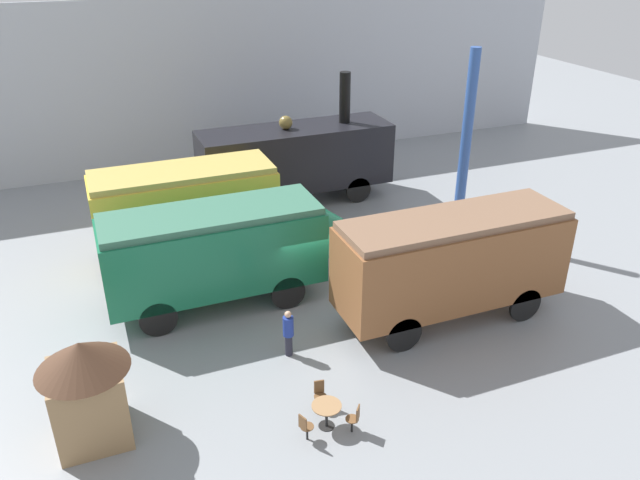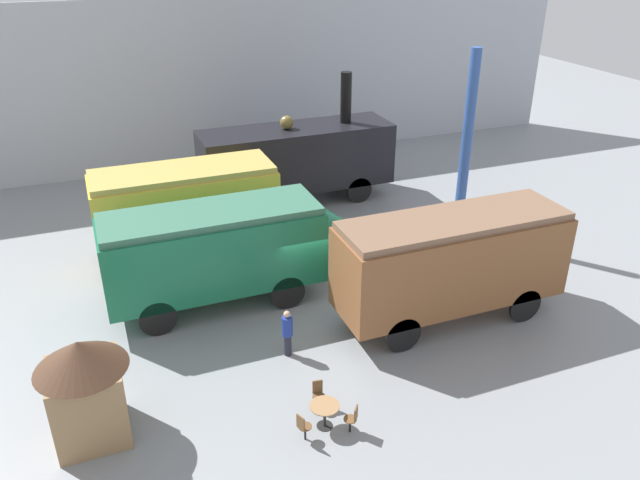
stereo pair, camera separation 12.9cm
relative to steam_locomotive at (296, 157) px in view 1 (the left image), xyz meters
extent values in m
plane|color=gray|center=(-2.55, -8.46, -2.28)|extent=(80.00, 80.00, 0.00)
cube|color=#B2B7C1|center=(-2.55, 7.08, 2.22)|extent=(44.00, 0.15, 9.00)
cube|color=black|center=(-0.02, 0.00, -0.01)|extent=(9.18, 2.75, 2.87)
cylinder|color=black|center=(2.50, 0.00, 2.62)|extent=(0.53, 0.53, 2.40)
sphere|color=brown|center=(-0.48, 0.00, 1.72)|extent=(0.64, 0.64, 0.64)
cylinder|color=black|center=(2.73, -1.31, -1.64)|extent=(1.28, 0.12, 1.28)
cylinder|color=black|center=(2.73, 1.31, -1.64)|extent=(1.28, 0.12, 1.28)
cylinder|color=black|center=(-2.78, -1.31, -1.64)|extent=(1.28, 0.12, 1.28)
cylinder|color=black|center=(-2.78, 1.31, -1.64)|extent=(1.28, 0.12, 1.28)
cube|color=gold|center=(-6.03, -3.74, -0.13)|extent=(7.11, 2.72, 2.73)
cube|color=tan|center=(-6.03, -3.74, 1.35)|extent=(6.97, 2.50, 0.24)
cylinder|color=black|center=(-3.90, -5.04, -1.68)|extent=(1.20, 0.12, 1.20)
cylinder|color=black|center=(-3.90, -2.44, -1.68)|extent=(1.20, 0.12, 1.20)
cylinder|color=black|center=(-8.17, -5.04, -1.68)|extent=(1.20, 0.12, 1.20)
cylinder|color=black|center=(-8.17, -2.44, -1.68)|extent=(1.20, 0.12, 1.20)
cube|color=#196B47|center=(-5.84, -7.81, -0.18)|extent=(7.48, 2.69, 2.56)
cone|color=#196B47|center=(-1.26, -7.81, -0.18)|extent=(1.68, 2.43, 2.43)
cube|color=#366B54|center=(-5.84, -7.81, 1.22)|extent=(7.33, 2.47, 0.24)
cylinder|color=black|center=(-3.59, -9.09, -1.65)|extent=(1.26, 0.12, 1.26)
cylinder|color=black|center=(-3.59, -6.53, -1.65)|extent=(1.26, 0.12, 1.26)
cylinder|color=black|center=(-8.08, -9.09, -1.65)|extent=(1.26, 0.12, 1.26)
cylinder|color=black|center=(-8.08, -6.53, -1.65)|extent=(1.26, 0.12, 1.26)
cube|color=brown|center=(1.31, -11.61, -0.10)|extent=(7.76, 2.52, 2.76)
cube|color=brown|center=(1.31, -11.61, 1.39)|extent=(7.61, 2.32, 0.24)
cylinder|color=black|center=(3.64, -12.81, -1.67)|extent=(1.23, 0.12, 1.23)
cylinder|color=black|center=(3.64, -10.41, -1.67)|extent=(1.23, 0.12, 1.23)
cylinder|color=black|center=(-1.02, -12.81, -1.67)|extent=(1.23, 0.12, 1.23)
cylinder|color=black|center=(-1.02, -10.41, -1.67)|extent=(1.23, 0.12, 1.23)
cylinder|color=black|center=(-4.57, -15.03, -2.27)|extent=(0.44, 0.44, 0.02)
cylinder|color=black|center=(-4.57, -15.03, -1.92)|extent=(0.08, 0.08, 0.67)
cylinder|color=#9E754C|center=(-4.57, -15.03, -1.57)|extent=(0.81, 0.81, 0.03)
cylinder|color=black|center=(-4.01, -15.47, -2.07)|extent=(0.06, 0.06, 0.42)
cylinder|color=brown|center=(-4.01, -15.47, -1.84)|extent=(0.36, 0.36, 0.03)
cube|color=brown|center=(-3.89, -15.56, -1.62)|extent=(0.21, 0.25, 0.42)
cylinder|color=black|center=(-4.47, -14.33, -2.07)|extent=(0.06, 0.06, 0.42)
cylinder|color=brown|center=(-4.47, -14.33, -1.84)|extent=(0.36, 0.36, 0.03)
cube|color=brown|center=(-4.45, -14.18, -1.62)|extent=(0.29, 0.08, 0.42)
cylinder|color=black|center=(-5.22, -15.29, -2.07)|extent=(0.06, 0.06, 0.42)
cylinder|color=brown|center=(-5.22, -15.29, -1.84)|extent=(0.36, 0.36, 0.03)
cube|color=brown|center=(-5.37, -15.35, -1.62)|extent=(0.14, 0.28, 0.42)
cylinder|color=#262633|center=(-4.47, -11.65, -1.91)|extent=(0.24, 0.24, 0.74)
cylinder|color=navy|center=(-4.47, -11.65, -1.21)|extent=(0.34, 0.34, 0.66)
sphere|color=tan|center=(-4.47, -11.65, -0.77)|extent=(0.21, 0.21, 0.21)
cube|color=#99754C|center=(-10.37, -13.09, -1.18)|extent=(1.80, 1.80, 2.20)
cone|color=#472D1E|center=(-10.37, -13.09, 0.32)|extent=(2.34, 2.34, 0.80)
cylinder|color=#2D519E|center=(5.26, -6.14, 1.72)|extent=(0.44, 0.44, 8.00)
camera|label=1|loc=(-9.49, -26.89, 9.79)|focal=35.00mm
camera|label=2|loc=(-9.37, -26.94, 9.79)|focal=35.00mm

